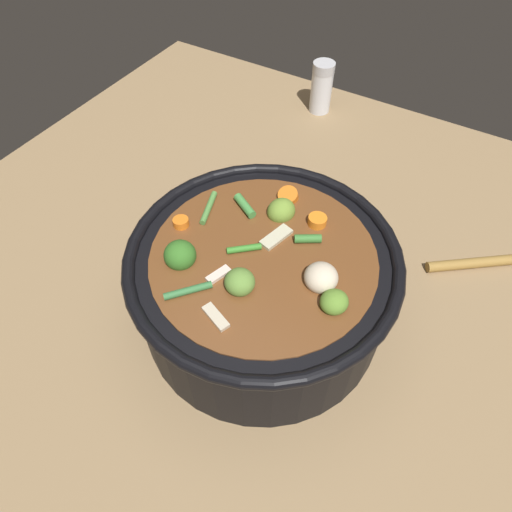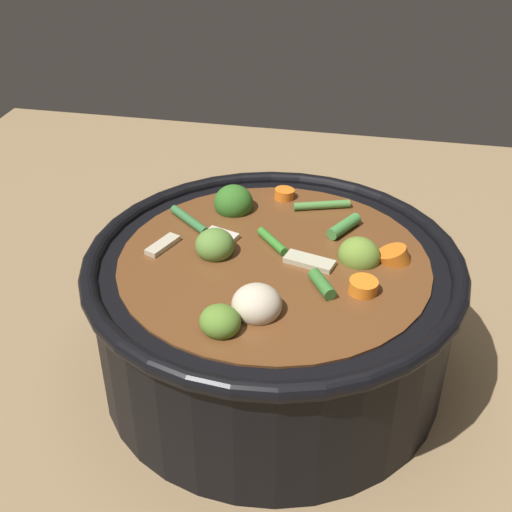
{
  "view_description": "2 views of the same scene",
  "coord_description": "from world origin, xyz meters",
  "views": [
    {
      "loc": [
        0.16,
        -0.28,
        0.51
      ],
      "look_at": [
        -0.01,
        -0.0,
        0.12
      ],
      "focal_mm": 32.1,
      "sensor_mm": 36.0,
      "label": 1
    },
    {
      "loc": [
        0.45,
        0.08,
        0.42
      ],
      "look_at": [
        -0.01,
        -0.02,
        0.11
      ],
      "focal_mm": 47.26,
      "sensor_mm": 36.0,
      "label": 2
    }
  ],
  "objects": [
    {
      "name": "cooking_pot",
      "position": [
        -0.0,
        -0.0,
        0.07
      ],
      "size": [
        0.31,
        0.31,
        0.14
      ],
      "color": "black",
      "rests_on": "ground_plane"
    },
    {
      "name": "ground_plane",
      "position": [
        0.0,
        0.0,
        0.0
      ],
      "size": [
        1.1,
        1.1,
        0.0
      ],
      "primitive_type": "plane",
      "color": "#8C704C"
    }
  ]
}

